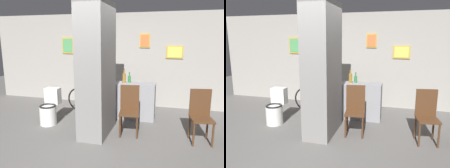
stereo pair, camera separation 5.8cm
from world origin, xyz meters
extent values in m
plane|color=#5B5956|center=(0.00, 0.00, 0.00)|extent=(14.00, 14.00, 0.00)
cube|color=gray|center=(0.00, 2.63, 1.30)|extent=(8.00, 0.06, 2.60)
cube|color=#B79338|center=(-1.60, 2.58, 1.70)|extent=(0.36, 0.02, 0.48)
cube|color=#4C9959|center=(-1.60, 2.57, 1.70)|extent=(0.30, 0.01, 0.39)
cube|color=#B79338|center=(1.50, 2.58, 1.55)|extent=(0.44, 0.02, 0.34)
cube|color=#E0CC4C|center=(1.50, 2.57, 1.55)|extent=(0.36, 0.01, 0.28)
cube|color=#B79338|center=(0.70, 2.58, 1.85)|extent=(0.28, 0.02, 0.38)
cube|color=#D86633|center=(0.70, 2.57, 1.85)|extent=(0.23, 0.01, 0.31)
cube|color=gray|center=(0.01, 0.52, 1.30)|extent=(0.50, 1.04, 2.60)
cylinder|color=black|center=(-0.25, 0.31, 1.55)|extent=(0.03, 0.40, 0.40)
cylinder|color=red|center=(-0.27, 0.31, 1.55)|extent=(0.01, 0.07, 0.07)
cube|color=gray|center=(0.45, 1.54, 0.43)|extent=(1.28, 0.44, 0.86)
cylinder|color=silver|center=(-1.20, 0.65, 0.21)|extent=(0.37, 0.37, 0.42)
torus|color=black|center=(-1.20, 0.65, 0.43)|extent=(0.36, 0.36, 0.04)
cube|color=silver|center=(-1.20, 0.89, 0.60)|extent=(0.34, 0.20, 0.37)
cylinder|color=#4C2D19|center=(0.51, 0.39, 0.22)|extent=(0.04, 0.04, 0.44)
cylinder|color=#4C2D19|center=(0.84, 0.43, 0.22)|extent=(0.04, 0.04, 0.44)
cylinder|color=#4C2D19|center=(0.47, 0.71, 0.22)|extent=(0.04, 0.04, 0.44)
cylinder|color=#4C2D19|center=(0.80, 0.75, 0.22)|extent=(0.04, 0.04, 0.44)
cube|color=#4C2D19|center=(0.66, 0.57, 0.46)|extent=(0.43, 0.43, 0.04)
cube|color=#4C2D19|center=(0.64, 0.75, 0.73)|extent=(0.38, 0.08, 0.51)
cylinder|color=#4C2D19|center=(1.87, 0.38, 0.22)|extent=(0.04, 0.04, 0.44)
cylinder|color=#4C2D19|center=(2.19, 0.43, 0.22)|extent=(0.04, 0.04, 0.44)
cylinder|color=#4C2D19|center=(1.82, 0.71, 0.22)|extent=(0.04, 0.04, 0.44)
cylinder|color=#4C2D19|center=(2.14, 0.76, 0.22)|extent=(0.04, 0.04, 0.44)
cube|color=#4C2D19|center=(2.00, 0.57, 0.46)|extent=(0.43, 0.43, 0.04)
cube|color=#4C2D19|center=(1.98, 0.74, 0.73)|extent=(0.38, 0.09, 0.51)
torus|color=black|center=(-0.91, 1.72, 0.32)|extent=(0.63, 0.04, 0.63)
torus|color=black|center=(-0.01, 1.72, 0.32)|extent=(0.63, 0.04, 0.63)
cylinder|color=#194C8C|center=(-0.46, 1.72, 0.48)|extent=(0.83, 0.04, 0.04)
cylinder|color=#194C8C|center=(-0.68, 1.72, 0.48)|extent=(0.03, 0.03, 0.32)
cylinder|color=#194C8C|center=(-0.05, 1.72, 0.48)|extent=(0.03, 0.03, 0.30)
cube|color=black|center=(-0.68, 1.72, 0.66)|extent=(0.16, 0.06, 0.04)
cylinder|color=#262626|center=(-0.05, 1.72, 0.63)|extent=(0.03, 0.42, 0.03)
cylinder|color=olive|center=(0.35, 1.56, 0.97)|extent=(0.08, 0.08, 0.22)
cylinder|color=olive|center=(0.35, 1.56, 1.13)|extent=(0.03, 0.03, 0.09)
sphere|color=#333333|center=(0.35, 1.56, 1.19)|extent=(0.03, 0.03, 0.03)
cylinder|color=#267233|center=(0.46, 1.63, 0.94)|extent=(0.07, 0.07, 0.16)
cylinder|color=#267233|center=(0.46, 1.63, 1.05)|extent=(0.03, 0.03, 0.07)
sphere|color=#333333|center=(0.46, 1.63, 1.10)|extent=(0.03, 0.03, 0.03)
camera|label=1|loc=(1.38, -3.50, 1.90)|focal=35.00mm
camera|label=2|loc=(1.44, -3.48, 1.90)|focal=35.00mm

